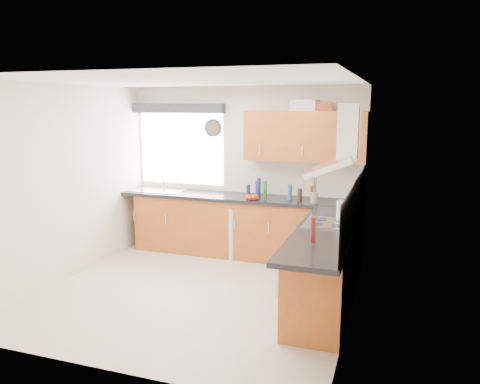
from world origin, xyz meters
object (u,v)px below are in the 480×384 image
(extractor_hood, at_px, (340,148))
(washing_machine, at_px, (229,229))
(oven, at_px, (327,264))
(upper_cabinets, at_px, (305,136))

(extractor_hood, distance_m, washing_machine, 2.55)
(oven, relative_size, washing_machine, 1.12)
(upper_cabinets, bearing_deg, washing_machine, -174.55)
(extractor_hood, bearing_deg, washing_machine, 145.12)
(oven, xyz_separation_m, washing_machine, (-1.65, 1.22, -0.04))
(oven, distance_m, extractor_hood, 1.35)
(oven, xyz_separation_m, extractor_hood, (0.10, -0.00, 1.34))
(washing_machine, bearing_deg, upper_cabinets, 24.32)
(oven, bearing_deg, washing_machine, 143.52)
(oven, bearing_deg, extractor_hood, -0.00)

